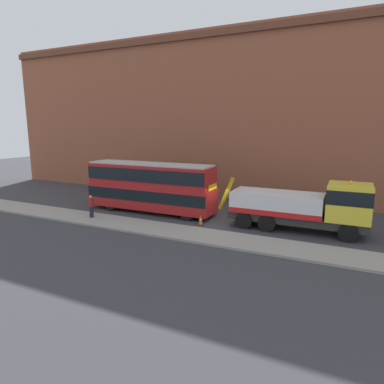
% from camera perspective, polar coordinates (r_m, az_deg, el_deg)
% --- Properties ---
extents(ground_plane, '(120.00, 120.00, 0.00)m').
position_cam_1_polar(ground_plane, '(25.62, 5.25, -4.80)').
color(ground_plane, '#38383D').
extents(near_kerb, '(60.00, 2.80, 0.15)m').
position_cam_1_polar(near_kerb, '(21.88, 1.37, -7.36)').
color(near_kerb, gray).
rests_on(near_kerb, ground_plane).
extents(building_facade, '(60.00, 1.50, 16.00)m').
position_cam_1_polar(building_facade, '(32.50, 10.72, 12.81)').
color(building_facade, '#935138').
rests_on(building_facade, ground_plane).
extents(recovery_tow_truck, '(10.15, 2.69, 3.67)m').
position_cam_1_polar(recovery_tow_truck, '(23.72, 18.44, -2.25)').
color(recovery_tow_truck, '#2D2D2D').
rests_on(recovery_tow_truck, ground_plane).
extents(double_decker_bus, '(11.06, 2.62, 4.06)m').
position_cam_1_polar(double_decker_bus, '(27.75, -7.10, 1.13)').
color(double_decker_bus, '#AD1E1E').
rests_on(double_decker_bus, ground_plane).
extents(pedestrian_onlooker, '(0.40, 0.47, 1.71)m').
position_cam_1_polar(pedestrian_onlooker, '(26.70, -16.74, -2.40)').
color(pedestrian_onlooker, '#232333').
rests_on(pedestrian_onlooker, near_kerb).
extents(traffic_cone_near_bus, '(0.36, 0.36, 0.72)m').
position_cam_1_polar(traffic_cone_near_bus, '(24.30, 1.48, -4.81)').
color(traffic_cone_near_bus, orange).
rests_on(traffic_cone_near_bus, ground_plane).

